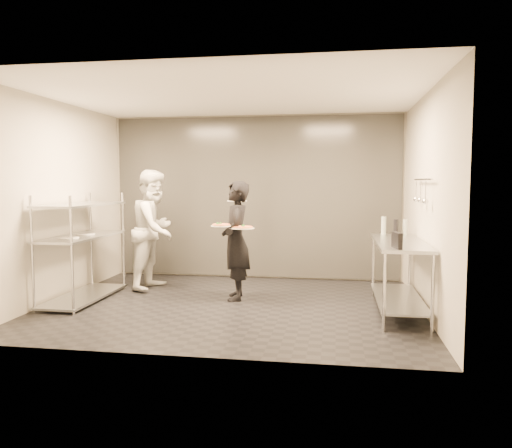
% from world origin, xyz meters
% --- Properties ---
extents(room_shell, '(5.00, 4.00, 2.80)m').
position_xyz_m(room_shell, '(0.00, 1.18, 1.40)').
color(room_shell, black).
rests_on(room_shell, ground).
extents(pass_rack, '(0.60, 1.60, 1.50)m').
position_xyz_m(pass_rack, '(-2.15, -0.00, 0.77)').
color(pass_rack, silver).
rests_on(pass_rack, ground).
extents(prep_counter, '(0.60, 1.80, 0.92)m').
position_xyz_m(prep_counter, '(2.18, 0.00, 0.63)').
color(prep_counter, silver).
rests_on(prep_counter, ground).
extents(utensil_rail, '(0.07, 1.20, 0.31)m').
position_xyz_m(utensil_rail, '(2.43, -0.00, 1.55)').
color(utensil_rail, silver).
rests_on(utensil_rail, room_shell).
extents(waiter, '(0.52, 0.68, 1.68)m').
position_xyz_m(waiter, '(-0.02, 0.37, 0.84)').
color(waiter, black).
rests_on(waiter, ground).
extents(chef, '(0.81, 0.98, 1.85)m').
position_xyz_m(chef, '(-1.42, 0.90, 0.93)').
color(chef, silver).
rests_on(chef, ground).
extents(pizza_plate_near, '(0.28, 0.28, 0.05)m').
position_xyz_m(pizza_plate_near, '(-0.17, 0.14, 1.08)').
color(pizza_plate_near, silver).
rests_on(pizza_plate_near, waiter).
extents(pizza_plate_far, '(0.32, 0.32, 0.05)m').
position_xyz_m(pizza_plate_far, '(0.12, 0.15, 1.05)').
color(pizza_plate_far, silver).
rests_on(pizza_plate_far, waiter).
extents(salad_plate, '(0.30, 0.30, 0.07)m').
position_xyz_m(salad_plate, '(-0.06, 0.70, 1.41)').
color(salad_plate, silver).
rests_on(salad_plate, waiter).
extents(pos_monitor, '(0.10, 0.26, 0.18)m').
position_xyz_m(pos_monitor, '(2.06, -0.72, 1.01)').
color(pos_monitor, black).
rests_on(pos_monitor, prep_counter).
extents(bottle_green, '(0.07, 0.07, 0.25)m').
position_xyz_m(bottle_green, '(2.05, 0.80, 1.05)').
color(bottle_green, gray).
rests_on(bottle_green, prep_counter).
extents(bottle_clear, '(0.07, 0.07, 0.22)m').
position_xyz_m(bottle_clear, '(2.34, 0.72, 1.03)').
color(bottle_clear, gray).
rests_on(bottle_clear, prep_counter).
extents(bottle_dark, '(0.07, 0.07, 0.23)m').
position_xyz_m(bottle_dark, '(2.21, 0.67, 1.03)').
color(bottle_dark, black).
rests_on(bottle_dark, prep_counter).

